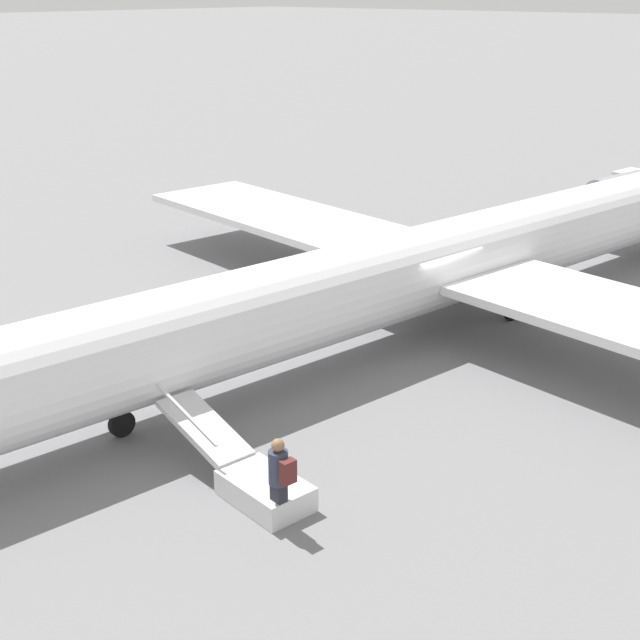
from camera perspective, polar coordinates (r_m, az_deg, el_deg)
The scene contains 4 objects.
ground_plane at distance 25.28m, azimuth 6.23°, elevation -0.84°, with size 600.00×600.00×0.00m, color slate.
airplane_main at distance 25.34m, azimuth 7.86°, elevation 3.64°, with size 34.52×26.82×6.32m.
boarding_stairs at distance 17.37m, azimuth -4.37°, elevation -10.00°, with size 1.52×4.11×1.61m.
passenger at distance 16.10m, azimuth -2.60°, elevation -9.98°, with size 0.37×0.56×1.74m.
Camera 1 is at (19.36, 13.41, 9.19)m, focal length 50.00 mm.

